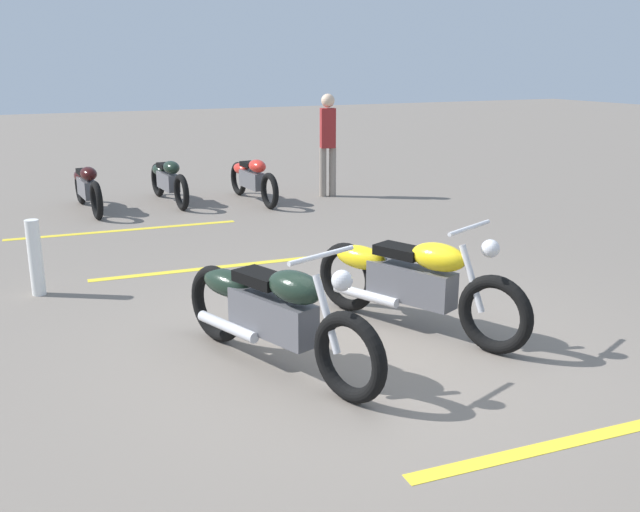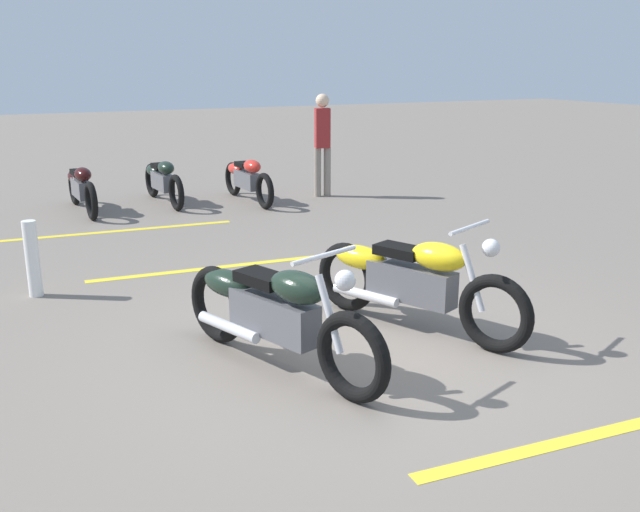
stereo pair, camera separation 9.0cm
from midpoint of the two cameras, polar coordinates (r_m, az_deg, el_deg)
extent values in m
plane|color=slate|center=(5.86, 2.87, -7.96)|extent=(60.00, 60.00, 0.00)
torus|color=black|center=(5.94, 13.63, -4.57)|extent=(0.66, 0.37, 0.67)
torus|color=black|center=(6.74, 1.82, -1.70)|extent=(0.66, 0.37, 0.67)
cube|color=#59595E|center=(6.31, 6.99, -2.24)|extent=(0.86, 0.53, 0.32)
ellipsoid|color=yellow|center=(6.08, 9.19, -0.04)|extent=(0.59, 0.46, 0.24)
ellipsoid|color=yellow|center=(6.58, 2.92, -0.10)|extent=(0.61, 0.44, 0.22)
cube|color=black|center=(6.30, 6.09, 0.42)|extent=(0.50, 0.39, 0.09)
cylinder|color=silver|center=(5.96, 11.84, -1.75)|extent=(0.27, 0.16, 0.56)
cylinder|color=silver|center=(5.87, 11.64, 2.30)|extent=(0.28, 0.58, 0.04)
sphere|color=silver|center=(5.81, 13.28, 0.64)|extent=(0.15, 0.15, 0.15)
cylinder|color=silver|center=(6.47, 3.31, -3.18)|extent=(0.68, 0.36, 0.09)
torus|color=black|center=(4.97, 2.15, -8.19)|extent=(0.67, 0.32, 0.67)
torus|color=black|center=(6.06, -8.77, -3.90)|extent=(0.67, 0.32, 0.67)
cube|color=#59595E|center=(5.49, -4.24, -4.90)|extent=(0.87, 0.48, 0.32)
ellipsoid|color=black|center=(5.20, -2.34, -2.55)|extent=(0.58, 0.44, 0.24)
ellipsoid|color=black|center=(5.87, -7.93, -2.21)|extent=(0.61, 0.41, 0.22)
cube|color=black|center=(5.49, -5.19, -1.82)|extent=(0.49, 0.37, 0.09)
cylinder|color=silver|center=(5.02, 0.25, -4.72)|extent=(0.27, 0.14, 0.56)
cylinder|color=silver|center=(4.92, -0.16, 0.05)|extent=(0.24, 0.60, 0.04)
sphere|color=silver|center=(4.83, 1.52, -2.00)|extent=(0.15, 0.15, 0.15)
cylinder|color=silver|center=(5.76, -7.89, -5.72)|extent=(0.69, 0.31, 0.09)
torus|color=black|center=(11.45, -4.73, 5.28)|extent=(0.60, 0.12, 0.59)
torus|color=black|center=(12.71, -7.28, 6.23)|extent=(0.60, 0.12, 0.59)
cube|color=#59595E|center=(12.10, -6.16, 6.16)|extent=(0.75, 0.23, 0.28)
ellipsoid|color=red|center=(11.84, -5.75, 7.27)|extent=(0.47, 0.27, 0.21)
ellipsoid|color=red|center=(12.55, -7.07, 7.04)|extent=(0.50, 0.23, 0.19)
cube|color=black|center=(12.17, -6.40, 7.39)|extent=(0.40, 0.23, 0.08)
torus|color=black|center=(11.52, -11.80, 5.05)|extent=(0.59, 0.13, 0.59)
torus|color=black|center=(12.81, -13.68, 5.98)|extent=(0.59, 0.13, 0.59)
cube|color=#59595E|center=(12.19, -12.87, 5.92)|extent=(0.75, 0.23, 0.28)
ellipsoid|color=black|center=(11.93, -12.62, 7.01)|extent=(0.47, 0.27, 0.21)
ellipsoid|color=black|center=(12.65, -13.56, 6.78)|extent=(0.50, 0.24, 0.19)
cube|color=black|center=(12.26, -13.09, 7.12)|extent=(0.40, 0.23, 0.08)
torus|color=black|center=(11.15, -18.30, 4.25)|extent=(0.59, 0.13, 0.59)
torus|color=black|center=(12.49, -19.52, 5.29)|extent=(0.59, 0.13, 0.59)
cube|color=#59595E|center=(11.85, -19.01, 5.19)|extent=(0.75, 0.23, 0.28)
ellipsoid|color=black|center=(11.58, -18.91, 6.30)|extent=(0.47, 0.27, 0.21)
ellipsoid|color=black|center=(12.32, -19.49, 6.10)|extent=(0.50, 0.24, 0.19)
cube|color=black|center=(11.92, -19.22, 6.43)|extent=(0.40, 0.23, 0.08)
cylinder|color=gray|center=(12.49, -0.41, 6.81)|extent=(0.13, 0.13, 0.86)
cylinder|color=gray|center=(12.52, 0.39, 6.84)|extent=(0.13, 0.13, 0.86)
cube|color=maroon|center=(12.41, -0.01, 10.35)|extent=(0.26, 0.29, 0.68)
sphere|color=beige|center=(12.37, -0.01, 12.51)|extent=(0.23, 0.23, 0.23)
cylinder|color=white|center=(7.71, -22.62, -0.22)|extent=(0.14, 0.14, 0.79)
cube|color=yellow|center=(5.17, 23.06, -12.64)|extent=(0.33, 3.20, 0.01)
cube|color=yellow|center=(8.33, -7.85, -0.83)|extent=(0.33, 3.20, 0.01)
cube|color=yellow|center=(10.38, -16.18, 1.98)|extent=(0.33, 3.20, 0.01)
camera|label=1|loc=(0.04, 89.59, 0.11)|focal=39.42mm
camera|label=2|loc=(0.04, -90.41, -0.11)|focal=39.42mm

